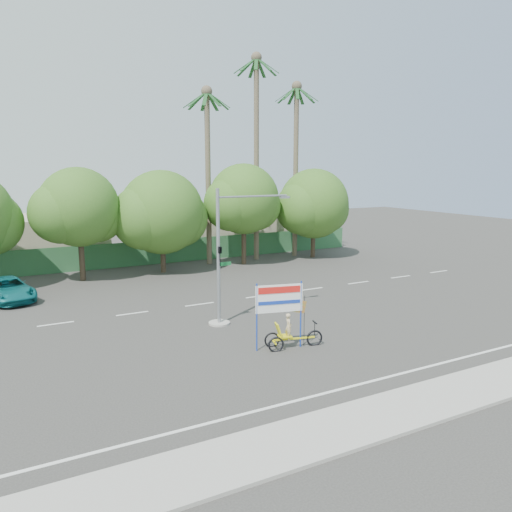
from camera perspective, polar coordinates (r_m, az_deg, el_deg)
name	(u,v)px	position (r m, az deg, el deg)	size (l,w,h in m)	color
ground	(302,339)	(24.00, 5.28, -9.46)	(120.00, 120.00, 0.00)	#33302D
sidewalk_near	(423,403)	(18.68, 18.53, -15.66)	(50.00, 2.40, 0.12)	gray
fence	(162,252)	(42.81, -10.72, 0.48)	(38.00, 0.08, 2.00)	#336B3D
building_left	(27,241)	(45.30, -24.67, 1.53)	(12.00, 8.00, 4.00)	#BAAD94
building_right	(226,231)	(49.70, -3.50, 2.88)	(14.00, 8.00, 3.60)	#BAAD94
tree_left	(78,210)	(37.35, -19.67, 4.97)	(6.66, 5.60, 8.07)	#473828
tree_center	(161,215)	(38.74, -10.80, 4.65)	(7.62, 6.40, 7.85)	#473828
tree_right	(243,202)	(41.31, -1.48, 6.23)	(6.90, 5.80, 8.36)	#473828
tree_far_right	(313,206)	(44.92, 6.56, 5.72)	(7.38, 6.20, 7.94)	#473828
palm_tall	(256,138)	(43.56, 0.05, 13.31)	(3.73, 3.79, 17.45)	#70604C
palm_mid	(296,152)	(45.53, 4.59, 11.80)	(3.73, 3.79, 15.45)	#70604C
palm_short	(208,157)	(41.56, -5.53, 11.21)	(3.73, 3.79, 14.45)	#70604C
traffic_signal	(224,268)	(25.56, -3.67, -1.43)	(4.72, 1.10, 7.00)	gray
trike_billboard	(285,321)	(22.44, 3.38, -7.47)	(3.08, 1.15, 3.10)	black
pickup_truck	(8,289)	(33.92, -26.51, -3.44)	(2.33, 5.06, 1.41)	#0E6367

